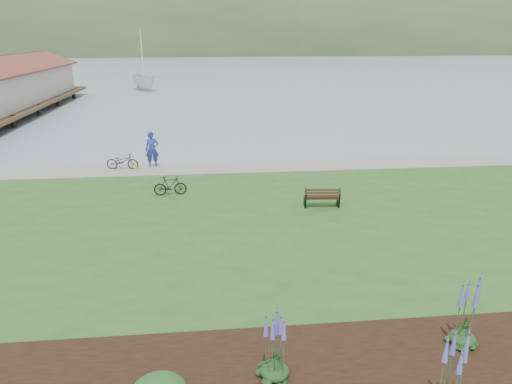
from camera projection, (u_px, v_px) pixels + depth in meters
ground at (222, 225)px, 18.64m from camera, size 600.00×600.00×0.00m
lawn at (223, 241)px, 16.70m from camera, size 34.00×20.00×0.40m
shoreline_path at (218, 168)px, 24.99m from camera, size 34.00×2.20×0.03m
far_hillside at (260, 53)px, 180.20m from camera, size 580.00×80.00×38.00m
park_bench at (322, 197)px, 19.26m from camera, size 1.51×0.71×0.91m
person at (152, 147)px, 24.84m from camera, size 0.93×0.72×2.32m
bicycle_a at (122, 161)px, 24.64m from camera, size 0.83×1.80×0.91m
bicycle_b at (170, 186)px, 20.72m from camera, size 0.51×1.51×0.90m
sailboat at (145, 91)px, 62.04m from camera, size 13.35×13.40×25.31m
pannier at (136, 166)px, 24.80m from camera, size 0.21×0.30×0.31m
echium_0 at (451, 379)px, 8.55m from camera, size 0.62×0.62×2.08m
echium_1 at (467, 314)px, 10.55m from camera, size 0.62×0.62×2.03m
echium_4 at (275, 346)px, 9.50m from camera, size 0.62×0.62×1.92m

